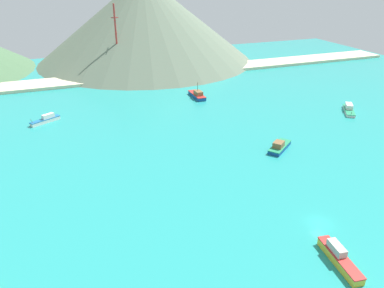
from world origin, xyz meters
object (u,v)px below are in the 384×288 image
fishing_boat_1 (349,109)px  radio_tower (117,41)px  fishing_boat_0 (279,146)px  fishing_boat_6 (46,120)px  fishing_boat_2 (339,258)px  fishing_boat_7 (197,95)px

fishing_boat_1 → radio_tower: bearing=131.7°
radio_tower → fishing_boat_0: bearing=-73.7°
fishing_boat_1 → fishing_boat_6: size_ratio=1.16×
fishing_boat_2 → fishing_boat_6: 92.23m
fishing_boat_0 → fishing_boat_1: size_ratio=0.88×
fishing_boat_6 → radio_tower: size_ratio=0.30×
fishing_boat_1 → fishing_boat_6: (-94.71, 25.69, 0.04)m
fishing_boat_6 → fishing_boat_7: (52.99, 6.37, 0.08)m
fishing_boat_1 → fishing_boat_2: fishing_boat_2 is taller
fishing_boat_0 → fishing_boat_2: size_ratio=0.89×
fishing_boat_2 → fishing_boat_7: 88.54m
fishing_boat_2 → fishing_boat_1: bearing=47.2°
fishing_boat_6 → fishing_boat_7: size_ratio=0.87×
fishing_boat_1 → radio_tower: (-63.22, 71.05, 14.67)m
fishing_boat_6 → radio_tower: (31.48, 45.36, 14.63)m
fishing_boat_0 → radio_tower: 92.40m
fishing_boat_1 → radio_tower: size_ratio=0.35×
radio_tower → fishing_boat_7: bearing=-61.1°
fishing_boat_6 → fishing_boat_0: bearing=-36.5°
fishing_boat_1 → fishing_boat_6: 98.13m
fishing_boat_7 → fishing_boat_0: bearing=-85.2°
fishing_boat_2 → radio_tower: bearing=95.2°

